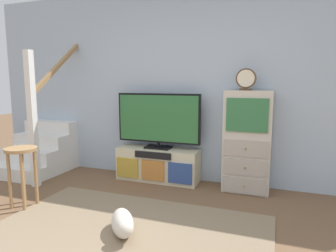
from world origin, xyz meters
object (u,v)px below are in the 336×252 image
media_console (158,164)px  desk_clock (246,79)px  television (158,119)px  side_cabinet (247,142)px  dog (123,224)px  bar_stool_near (22,163)px

media_console → desk_clock: (1.18, -0.00, 1.19)m
television → desk_clock: size_ratio=4.49×
media_console → television: size_ratio=0.96×
television → side_cabinet: side_cabinet is taller
desk_clock → dog: (-0.89, -1.56, -1.31)m
media_console → dog: (0.29, -1.57, -0.12)m
side_cabinet → dog: bearing=-120.6°
television → bar_stool_near: television is taller
side_cabinet → bar_stool_near: side_cabinet is taller
desk_clock → dog: bearing=-119.7°
side_cabinet → desk_clock: size_ratio=4.77×
media_console → television: (-0.00, 0.02, 0.64)m
media_console → bar_stool_near: 1.76m
television → side_cabinet: 1.24m
bar_stool_near → desk_clock: bearing=31.2°
media_console → side_cabinet: size_ratio=0.91×
media_console → bar_stool_near: (-1.07, -1.37, 0.28)m
television → dog: (0.29, -1.59, -0.76)m
television → dog: bearing=-79.7°
side_cabinet → desk_clock: desk_clock is taller
media_console → television: television is taller
media_console → bar_stool_near: bar_stool_near is taller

